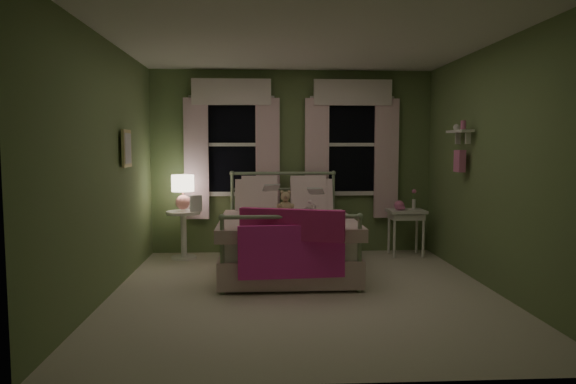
{
  "coord_description": "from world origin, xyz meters",
  "views": [
    {
      "loc": [
        -0.46,
        -5.25,
        1.51
      ],
      "look_at": [
        -0.14,
        0.61,
        1.0
      ],
      "focal_mm": 32.0,
      "sensor_mm": 36.0,
      "label": 1
    }
  ],
  "objects": [
    {
      "name": "child_right",
      "position": [
        0.14,
        1.38,
        0.92
      ],
      "size": [
        0.35,
        0.28,
        0.7
      ],
      "primitive_type": "imported",
      "rotation": [
        0.0,
        0.0,
        3.08
      ],
      "color": "#F7D1DD",
      "rests_on": "bed"
    },
    {
      "name": "bud_vase",
      "position": [
        1.68,
        1.76,
        0.79
      ],
      "size": [
        0.06,
        0.06,
        0.28
      ],
      "color": "white",
      "rests_on": "nightstand_right"
    },
    {
      "name": "window_right",
      "position": [
        0.85,
        2.03,
        1.62
      ],
      "size": [
        1.34,
        0.13,
        1.96
      ],
      "color": "black",
      "rests_on": "room_shell"
    },
    {
      "name": "book_nightstand",
      "position": [
        -1.4,
        1.63,
        0.66
      ],
      "size": [
        0.19,
        0.24,
        0.02
      ],
      "primitive_type": "imported",
      "rotation": [
        0.0,
        0.0,
        0.13
      ],
      "color": "beige",
      "rests_on": "nightstand_left"
    },
    {
      "name": "book_right",
      "position": [
        0.14,
        1.13,
        0.92
      ],
      "size": [
        0.22,
        0.15,
        0.26
      ],
      "primitive_type": "imported",
      "rotation": [
        1.22,
        0.0,
        -0.24
      ],
      "color": "beige",
      "rests_on": "child_right"
    },
    {
      "name": "table_lamp",
      "position": [
        -1.5,
        1.71,
        0.95
      ],
      "size": [
        0.3,
        0.3,
        0.47
      ],
      "color": "pink",
      "rests_on": "nightstand_left"
    },
    {
      "name": "book_left",
      "position": [
        -0.42,
        1.13,
        0.96
      ],
      "size": [
        0.21,
        0.13,
        0.26
      ],
      "primitive_type": "imported",
      "rotation": [
        1.22,
        0.0,
        0.09
      ],
      "color": "beige",
      "rests_on": "child_left"
    },
    {
      "name": "teddy_bear",
      "position": [
        -0.14,
        1.22,
        0.79
      ],
      "size": [
        0.23,
        0.18,
        0.3
      ],
      "color": "tan",
      "rests_on": "bed"
    },
    {
      "name": "pink_toy",
      "position": [
        1.46,
        1.7,
        0.71
      ],
      "size": [
        0.14,
        0.18,
        0.14
      ],
      "color": "pink",
      "rests_on": "nightstand_right"
    },
    {
      "name": "child_left",
      "position": [
        -0.42,
        1.38,
        0.91
      ],
      "size": [
        0.26,
        0.18,
        0.69
      ],
      "primitive_type": "imported",
      "rotation": [
        0.0,
        0.0,
        3.09
      ],
      "color": "#F7D1DD",
      "rests_on": "bed"
    },
    {
      "name": "nightstand_left",
      "position": [
        -1.5,
        1.71,
        0.42
      ],
      "size": [
        0.46,
        0.46,
        0.65
      ],
      "color": "white",
      "rests_on": "ground"
    },
    {
      "name": "pink_throw",
      "position": [
        -0.14,
        -0.07,
        0.61
      ],
      "size": [
        1.1,
        0.44,
        0.71
      ],
      "color": "#D92A81",
      "rests_on": "bed"
    },
    {
      "name": "room_shell",
      "position": [
        0.0,
        0.0,
        1.3
      ],
      "size": [
        4.2,
        4.2,
        4.2
      ],
      "color": "beige",
      "rests_on": "ground"
    },
    {
      "name": "nightstand_right",
      "position": [
        1.56,
        1.71,
        0.55
      ],
      "size": [
        0.5,
        0.4,
        0.64
      ],
      "color": "white",
      "rests_on": "ground"
    },
    {
      "name": "wall_shelf",
      "position": [
        1.9,
        0.7,
        1.52
      ],
      "size": [
        0.15,
        0.5,
        0.6
      ],
      "color": "white",
      "rests_on": "room_shell"
    },
    {
      "name": "window_left",
      "position": [
        -0.85,
        2.03,
        1.62
      ],
      "size": [
        1.34,
        0.13,
        1.96
      ],
      "color": "black",
      "rests_on": "room_shell"
    },
    {
      "name": "framed_picture",
      "position": [
        -1.95,
        0.6,
        1.5
      ],
      "size": [
        0.03,
        0.32,
        0.42
      ],
      "color": "beige",
      "rests_on": "room_shell"
    },
    {
      "name": "bed",
      "position": [
        -0.14,
        0.96,
        0.38
      ],
      "size": [
        1.58,
        2.04,
        1.18
      ],
      "color": "white",
      "rests_on": "ground"
    }
  ]
}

